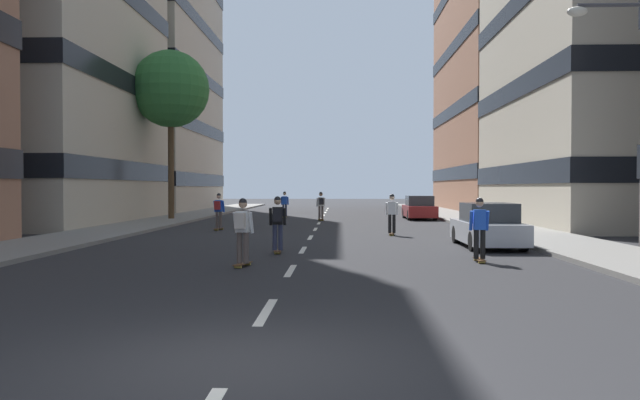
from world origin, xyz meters
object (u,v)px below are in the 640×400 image
object	(u,v)px
skater_4	(480,226)
skater_5	(392,212)
skater_3	(278,221)
streetlamp_right	(635,103)
skater_2	(242,228)
parked_car_mid	(419,208)
skater_1	(219,209)
parked_car_near	(488,227)
street_tree_near	(171,90)
skater_6	(285,203)
skater_0	(321,204)

from	to	relation	value
skater_4	skater_5	distance (m)	9.52
skater_3	skater_4	world-z (taller)	same
streetlamp_right	skater_2	world-z (taller)	streetlamp_right
parked_car_mid	skater_1	bearing A→B (deg)	-136.25
skater_2	parked_car_near	bearing A→B (deg)	35.91
parked_car_near	street_tree_near	bearing A→B (deg)	133.68
street_tree_near	skater_5	distance (m)	18.26
parked_car_near	skater_1	xyz separation A→B (m)	(-10.91, 7.98, 0.32)
streetlamp_right	skater_1	xyz separation A→B (m)	(-13.10, 13.85, -3.12)
skater_5	street_tree_near	bearing A→B (deg)	138.61
parked_car_near	skater_2	size ratio (longest dim) A/B	2.47
street_tree_near	skater_1	bearing A→B (deg)	-60.95
skater_4	skater_6	distance (m)	26.00
skater_3	skater_1	bearing A→B (deg)	110.86
skater_0	skater_4	size ratio (longest dim) A/B	1.00
parked_car_near	streetlamp_right	bearing A→B (deg)	-69.59
parked_car_mid	skater_4	xyz separation A→B (m)	(-1.25, -22.71, 0.29)
skater_4	parked_car_near	bearing A→B (deg)	73.77
streetlamp_right	parked_car_mid	bearing A→B (deg)	95.14
skater_2	streetlamp_right	bearing A→B (deg)	-2.14
skater_3	parked_car_near	bearing A→B (deg)	17.38
skater_1	skater_5	world-z (taller)	same
parked_car_mid	skater_3	world-z (taller)	skater_3
skater_1	skater_5	bearing A→B (deg)	-19.69
street_tree_near	skater_2	bearing A→B (deg)	-70.05
streetlamp_right	skater_6	world-z (taller)	streetlamp_right
skater_6	skater_2	bearing A→B (deg)	-87.21
parked_car_near	parked_car_mid	xyz separation A→B (m)	(0.00, 18.42, 0.00)
street_tree_near	skater_3	xyz separation A→B (m)	(8.46, -18.43, -7.04)
skater_2	skater_6	distance (m)	26.11
parked_car_mid	skater_6	size ratio (longest dim) A/B	2.47
skater_4	street_tree_near	bearing A→B (deg)	124.78
street_tree_near	parked_car_near	bearing A→B (deg)	-46.32
skater_6	streetlamp_right	bearing A→B (deg)	-67.30
parked_car_mid	streetlamp_right	bearing A→B (deg)	-84.86
parked_car_mid	skater_0	bearing A→B (deg)	-162.77
skater_4	skater_1	bearing A→B (deg)	128.24
skater_3	skater_6	distance (m)	22.85
streetlamp_right	skater_5	size ratio (longest dim) A/B	3.65
streetlamp_right	skater_4	distance (m)	4.92
parked_car_mid	skater_5	size ratio (longest dim) A/B	2.47
street_tree_near	skater_2	world-z (taller)	street_tree_near
skater_3	skater_6	world-z (taller)	same
parked_car_near	parked_car_mid	world-z (taller)	same
skater_3	skater_5	distance (m)	8.40
skater_5	skater_6	world-z (taller)	same
parked_car_mid	skater_6	xyz separation A→B (m)	(-8.88, 2.15, 0.29)
skater_2	skater_3	size ratio (longest dim) A/B	1.00
parked_car_near	skater_1	size ratio (longest dim) A/B	2.47
street_tree_near	skater_0	distance (m)	11.61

